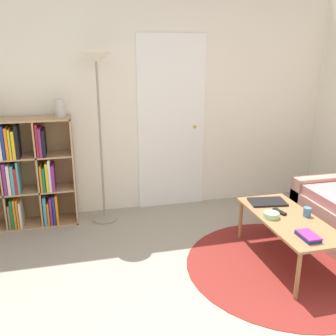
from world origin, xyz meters
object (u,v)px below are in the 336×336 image
laptop (267,202)px  bowl (271,215)px  floor_lamp (97,80)px  coffee_table (288,222)px  bookshelf (15,174)px  vase_on_shelf (60,108)px  cup (307,212)px

laptop → bowl: size_ratio=2.70×
floor_lamp → laptop: size_ratio=4.95×
floor_lamp → coffee_table: size_ratio=1.65×
bookshelf → bowl: bookshelf is taller
bowl → vase_on_shelf: vase_on_shelf is taller
floor_lamp → vase_on_shelf: size_ratio=9.55×
bookshelf → cup: bookshelf is taller
coffee_table → laptop: size_ratio=3.01×
vase_on_shelf → coffee_table: bearing=-35.9°
coffee_table → cup: (0.18, -0.01, 0.08)m
floor_lamp → vase_on_shelf: bearing=167.3°
coffee_table → cup: bearing=-2.2°
bookshelf → cup: (2.66, -1.42, -0.12)m
coffee_table → bowl: bowl is taller
floor_lamp → laptop: (1.54, -0.96, -1.14)m
laptop → vase_on_shelf: 2.36m
laptop → coffee_table: bearing=-87.3°
bookshelf → vase_on_shelf: bearing=0.1°
coffee_table → bowl: size_ratio=8.13×
bowl → vase_on_shelf: (-1.80, 1.37, 0.84)m
bookshelf → vase_on_shelf: vase_on_shelf is taller
bookshelf → floor_lamp: bearing=-5.5°
coffee_table → bookshelf: bearing=150.3°
bookshelf → cup: 3.01m
floor_lamp → laptop: bearing=-31.9°
bowl → vase_on_shelf: bearing=142.8°
coffee_table → floor_lamp: bearing=139.6°
coffee_table → bowl: 0.17m
bookshelf → vase_on_shelf: 0.88m
cup → floor_lamp: bearing=142.4°
bowl → cup: (0.33, -0.05, 0.02)m
bowl → bookshelf: bearing=149.6°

